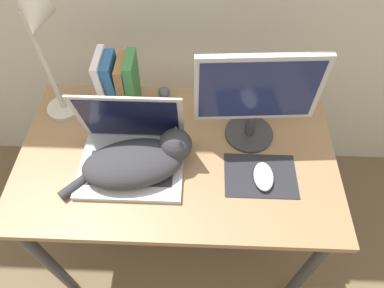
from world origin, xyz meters
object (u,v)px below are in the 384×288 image
object	(u,v)px
laptop	(131,152)
computer_mouse	(263,176)
cat	(140,160)
desk_lamp	(42,43)
book_row	(119,83)
webcam	(164,93)
external_monitor	(257,97)

from	to	relation	value
laptop	computer_mouse	size ratio (longest dim) A/B	3.15
computer_mouse	cat	bearing A→B (deg)	177.24
desk_lamp	computer_mouse	bearing A→B (deg)	-20.26
computer_mouse	book_row	bearing A→B (deg)	147.96
cat	webcam	distance (m)	0.34
computer_mouse	desk_lamp	bearing A→B (deg)	159.74
laptop	desk_lamp	bearing A→B (deg)	142.50
laptop	external_monitor	bearing A→B (deg)	17.87
cat	external_monitor	bearing A→B (deg)	24.46
computer_mouse	webcam	world-z (taller)	webcam
laptop	external_monitor	size ratio (longest dim) A/B	0.86
computer_mouse	book_row	world-z (taller)	book_row
external_monitor	computer_mouse	xyz separation A→B (m)	(0.04, -0.19, -0.18)
laptop	book_row	distance (m)	0.29
desk_lamp	webcam	world-z (taller)	desk_lamp
laptop	computer_mouse	xyz separation A→B (m)	(0.45, -0.06, -0.03)
book_row	webcam	bearing A→B (deg)	7.51
external_monitor	book_row	size ratio (longest dim) A/B	1.74
book_row	cat	bearing A→B (deg)	-70.14
computer_mouse	desk_lamp	world-z (taller)	desk_lamp
cat	desk_lamp	distance (m)	0.48
webcam	laptop	bearing A→B (deg)	-106.55
computer_mouse	desk_lamp	xyz separation A→B (m)	(-0.72, 0.27, 0.32)
external_monitor	book_row	world-z (taller)	external_monitor
laptop	computer_mouse	distance (m)	0.46
laptop	webcam	xyz separation A→B (m)	(0.09, 0.29, -0.01)
cat	webcam	bearing A→B (deg)	81.24
laptop	external_monitor	xyz separation A→B (m)	(0.42, 0.13, 0.15)
external_monitor	laptop	bearing A→B (deg)	-162.13
laptop	cat	world-z (taller)	laptop
cat	computer_mouse	size ratio (longest dim) A/B	3.85
cat	computer_mouse	world-z (taller)	cat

